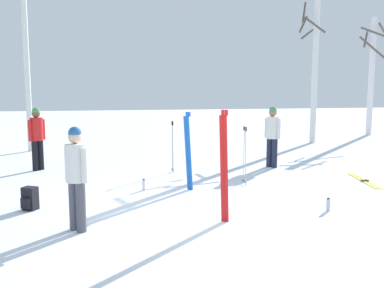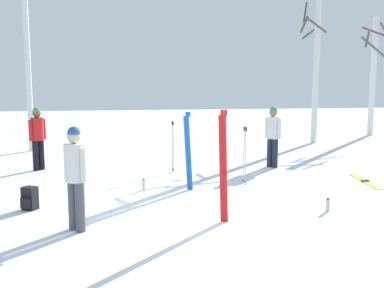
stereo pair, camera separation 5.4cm
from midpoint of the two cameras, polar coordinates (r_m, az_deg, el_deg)
name	(u,v)px [view 1 (the left image)]	position (r m, az deg, el deg)	size (l,w,h in m)	color
ground_plane	(191,215)	(8.37, -0.26, -8.95)	(60.00, 60.00, 0.00)	white
person_0	(37,135)	(13.01, -19.05, 1.12)	(0.39, 0.40, 1.72)	black
person_1	(272,133)	(12.92, 9.96, 1.39)	(0.34, 0.44, 1.72)	#1E2338
person_2	(76,172)	(7.54, -14.57, -3.41)	(0.39, 0.41, 1.72)	#4C4C56
ski_pair_planted_1	(224,167)	(7.79, 3.86, -2.89)	(0.18, 0.09, 1.95)	red
ski_pair_planted_2	(188,151)	(10.10, -0.64, -0.93)	(0.20, 0.14, 1.75)	blue
ski_pair_lying_0	(364,181)	(11.87, 20.72, -4.33)	(0.38, 1.69, 0.05)	yellow
ski_poles_0	(245,154)	(10.69, 6.50, -1.22)	(0.07, 0.26, 1.38)	#B2B2BC
ski_poles_1	(173,145)	(12.06, -2.59, -0.14)	(0.07, 0.24, 1.37)	#B2B2BC
backpack_1	(30,199)	(9.19, -19.89, -6.50)	(0.33, 0.34, 0.44)	black
water_bottle_0	(144,185)	(10.22, -6.25, -5.14)	(0.07, 0.07, 0.27)	silver
water_bottle_1	(328,205)	(8.96, 16.59, -7.34)	(0.08, 0.08, 0.25)	silver
birch_tree_3	(26,47)	(16.63, -20.26, 11.42)	(1.14, 1.16, 7.08)	silver
birch_tree_4	(315,54)	(18.40, 15.10, 10.89)	(1.37, 1.32, 6.62)	silver
birch_tree_5	(372,73)	(21.82, 21.59, 8.26)	(1.42, 1.33, 5.19)	silver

